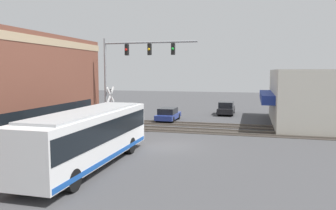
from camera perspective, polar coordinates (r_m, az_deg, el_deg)
The scene contains 10 objects.
ground_plane at distance 22.66m, azimuth -0.15°, elevation -7.10°, with size 120.00×120.00×0.00m, color #424244.
shop_building at distance 34.22m, azimuth 24.82°, elevation 1.21°, with size 13.44×9.72×5.25m.
city_bus at distance 18.01m, azimuth -13.65°, elevation -5.21°, with size 10.75×2.59×3.04m.
traffic_signal_gantry at distance 26.93m, azimuth -6.49°, elevation 7.27°, with size 0.42×7.83×7.78m.
crossing_signal at distance 28.15m, azimuth -9.96°, elevation 0.09°, with size 1.41×1.18×3.81m.
rail_track_near at distance 28.38m, azimuth 2.95°, elevation -4.40°, with size 2.60×60.00×0.15m.
rail_track_far at distance 31.47m, azimuth 4.13°, elevation -3.39°, with size 2.60×60.00×0.15m.
parked_car_blue at distance 33.76m, azimuth 0.02°, elevation -1.71°, with size 4.22×1.82×1.36m.
parked_car_black at distance 39.41m, azimuth 10.12°, elevation -0.59°, with size 4.72×1.82×1.54m.
pedestrian_at_crossing at distance 28.40m, azimuth -7.25°, elevation -2.77°, with size 0.34×0.34×1.66m.
Camera 1 is at (-21.35, -5.63, 5.09)m, focal length 35.00 mm.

